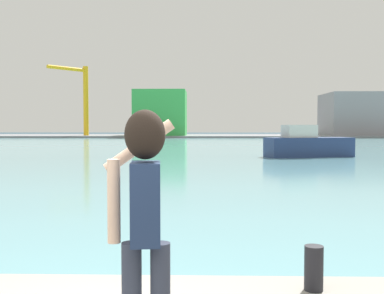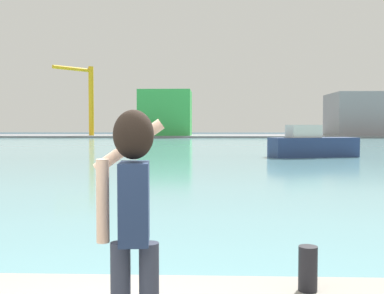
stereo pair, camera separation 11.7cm
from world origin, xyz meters
name	(u,v)px [view 2 (the right image)]	position (x,y,z in m)	size (l,w,h in m)	color
ground_plane	(200,145)	(0.00, 50.00, 0.00)	(220.00, 220.00, 0.00)	#334751
harbor_water	(200,145)	(0.00, 52.00, 0.01)	(140.00, 100.00, 0.02)	#6BA8B2
far_shore_dock	(204,136)	(0.00, 92.00, 0.19)	(140.00, 20.00, 0.39)	gray
person_photographer	(133,207)	(0.52, 0.21, 1.67)	(0.53, 0.55, 1.74)	#2D3342
harbor_bollard	(308,268)	(2.03, 1.58, 0.83)	(0.19, 0.19, 0.44)	black
boat_moored	(312,145)	(8.46, 30.20, 0.89)	(6.60, 3.51, 2.31)	navy
warehouse_left	(166,113)	(-7.66, 88.94, 4.87)	(10.19, 9.94, 8.96)	green
warehouse_right	(365,114)	(33.30, 92.72, 4.69)	(14.16, 12.73, 8.60)	gray
port_crane	(87,94)	(-22.84, 85.98, 8.56)	(6.18, 6.99, 13.58)	yellow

